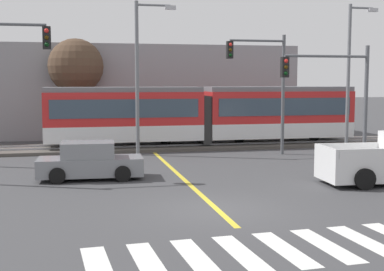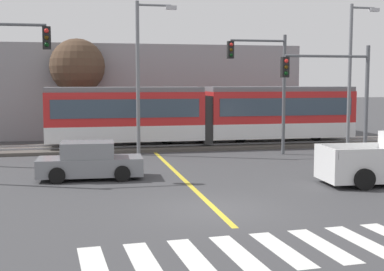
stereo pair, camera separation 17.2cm
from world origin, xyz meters
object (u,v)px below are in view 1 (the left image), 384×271
Objects in this scene: sedan_crossing at (90,162)px; traffic_light_mid_right at (336,87)px; street_lamp_centre at (141,68)px; light_rail_tram at (203,113)px; traffic_light_far_right at (265,76)px; bare_tree_west at (76,67)px; street_lamp_east at (351,68)px.

traffic_light_mid_right is at bearing 2.24° from sedan_crossing.
street_lamp_centre is at bearing 65.97° from sedan_crossing.
light_rail_tram is 9.84m from traffic_light_mid_right.
traffic_light_far_right is 13.24m from bare_tree_west.
bare_tree_west reaches higher than traffic_light_mid_right.
street_lamp_centre is 1.21× the size of bare_tree_west.
bare_tree_west is at bearing 146.91° from light_rail_tram.
bare_tree_west is at bearing 130.05° from traffic_light_mid_right.
bare_tree_west is (-7.40, 4.82, 2.84)m from light_rail_tram.
light_rail_tram is 2.28× the size of street_lamp_centre.
light_rail_tram is 2.75× the size of bare_tree_west.
bare_tree_west reaches higher than light_rail_tram.
bare_tree_west is (-9.81, 8.87, 0.67)m from traffic_light_far_right.
bare_tree_west is (-15.57, 7.45, 0.20)m from street_lamp_east.
traffic_light_mid_right is (4.06, -8.81, 1.65)m from light_rail_tram.
traffic_light_mid_right is at bearing -36.92° from street_lamp_centre.
traffic_light_far_right reaches higher than traffic_light_mid_right.
street_lamp_centre is at bearing -146.14° from light_rail_tram.
bare_tree_west is at bearing 91.80° from sedan_crossing.
sedan_crossing is at bearing -177.76° from traffic_light_mid_right.
sedan_crossing is 0.52× the size of street_lamp_centre.
traffic_light_far_right reaches higher than light_rail_tram.
sedan_crossing is 11.28m from traffic_light_far_right.
light_rail_tram reaches higher than sedan_crossing.
traffic_light_far_right is (-1.65, 4.77, 0.53)m from traffic_light_mid_right.
street_lamp_centre reaches higher than bare_tree_west.
traffic_light_far_right is at bearing -166.15° from street_lamp_east.
traffic_light_far_right reaches higher than sedan_crossing.
traffic_light_mid_right is 17.85m from bare_tree_west.
traffic_light_far_right is (2.41, -4.05, 2.18)m from light_rail_tram.
street_lamp_east reaches higher than street_lamp_centre.
light_rail_tram is 3.32× the size of traffic_light_mid_right.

